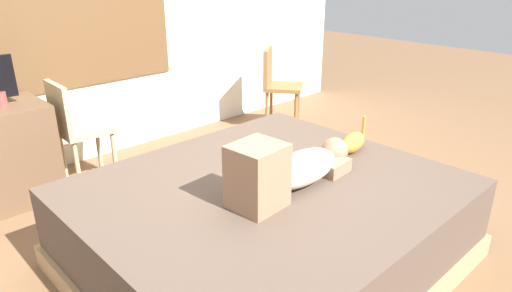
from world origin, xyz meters
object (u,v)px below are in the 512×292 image
Objects in this scene: bed at (267,224)px; cup at (1,99)px; person_lying at (291,169)px; cat at (352,143)px; chair_by_desk at (75,126)px; chair_spare at (277,82)px.

cup is at bearing 113.61° from bed.
cat is at bearing 5.35° from person_lying.
person_lying is 2.17m from cup.
cat is 0.41× the size of chair_by_desk.
cup reaches higher than bed.
bed is at bearing 176.01° from cat.
bed is 2.41× the size of chair_spare.
chair_by_desk is at bearing 176.43° from chair_spare.
chair_by_desk is (-1.09, 1.81, -0.08)m from cat.
cup is (-0.81, 1.86, 0.53)m from bed.
bed is at bearing -66.39° from cup.
chair_by_desk reaches higher than cat.
chair_spare reaches higher than cup.
cup is (-0.89, 1.97, 0.16)m from person_lying.
chair_spare is at bearing 42.70° from bed.
bed is 2.41× the size of chair_by_desk.
cat is (0.73, -0.05, 0.33)m from bed.
cup is at bearing 114.18° from person_lying.
cup reaches higher than cat.
cat is 1.97m from chair_spare.
cup is at bearing 128.94° from cat.
person_lying is 2.43m from chair_spare.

